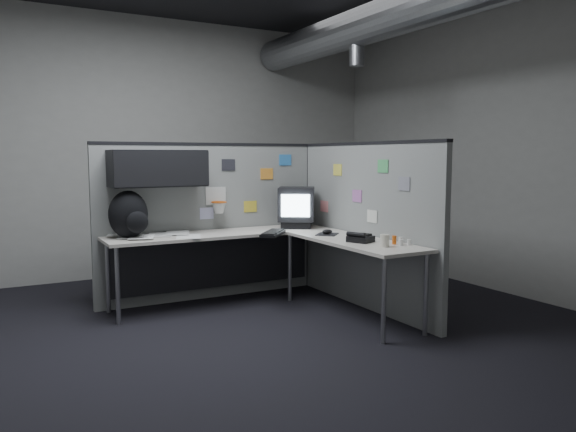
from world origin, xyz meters
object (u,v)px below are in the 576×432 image
monitor (296,207)px  backpack (129,215)px  desk (256,246)px  keyboard (273,233)px  phone (360,238)px

monitor → backpack: bearing=166.5°
desk → backpack: size_ratio=5.19×
desk → keyboard: keyboard is taller
monitor → desk: bearing=-168.0°
keyboard → backpack: 1.36m
desk → monitor: 0.76m
desk → monitor: bearing=24.5°
desk → keyboard: (0.12, -0.13, 0.14)m
keyboard → monitor: bearing=36.5°
backpack → monitor: bearing=0.3°
desk → backpack: (-1.15, 0.31, 0.33)m
backpack → keyboard: bearing=-17.7°
monitor → keyboard: 0.67m
keyboard → phone: bearing=-61.6°
monitor → phone: (-0.02, -1.18, -0.19)m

